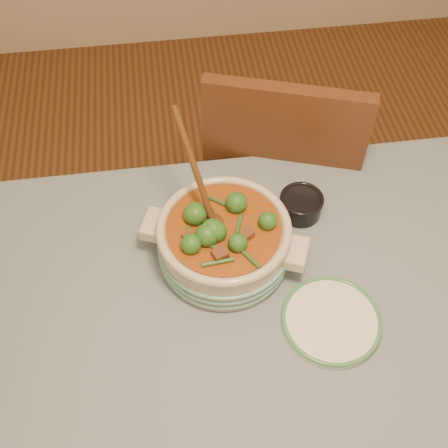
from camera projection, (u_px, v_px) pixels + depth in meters
name	position (u px, v px, depth m)	size (l,w,h in m)	color
floor	(296.00, 416.00, 1.95)	(4.50, 4.50, 0.00)	#4F2816
dining_table	(323.00, 330.00, 1.42)	(1.68, 1.08, 0.76)	brown
stew_casserole	(224.00, 238.00, 1.38)	(0.42, 0.42, 0.39)	beige
white_plate	(331.00, 321.00, 1.33)	(0.26, 0.26, 0.02)	white
condiment_bowl	(301.00, 204.00, 1.51)	(0.14, 0.14, 0.06)	black
chair_far	(281.00, 168.00, 1.89)	(0.59, 0.59, 1.01)	#542F19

